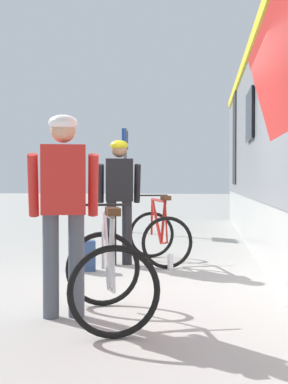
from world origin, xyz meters
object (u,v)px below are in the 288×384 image
at_px(water_bottle_near_the_bikes, 170,262).
at_px(cyclist_far_in_red, 63,197).
at_px(bicycle_far_silver, 108,274).
at_px(cyclist_near_in_dark, 119,190).
at_px(platform_sign_post, 125,162).
at_px(bicycle_near_red, 159,235).
at_px(backpack_on_platform, 84,256).

bearing_deg(water_bottle_near_the_bikes, cyclist_far_in_red, -107.35).
bearing_deg(bicycle_far_silver, cyclist_near_in_dark, 97.50).
relative_size(cyclist_far_in_red, platform_sign_post, 0.73).
bearing_deg(bicycle_near_red, cyclist_near_in_dark, -158.26).
bearing_deg(platform_sign_post, cyclist_near_in_dark, -82.32).
relative_size(bicycle_near_red, water_bottle_near_the_bikes, 5.97).
bearing_deg(bicycle_far_silver, water_bottle_near_the_bikes, 81.75).
height_order(bicycle_near_red, bicycle_far_silver, same).
bearing_deg(backpack_on_platform, water_bottle_near_the_bikes, -6.09).
xyz_separation_m(cyclist_far_in_red, bicycle_near_red, (0.58, 3.01, -0.65)).
bearing_deg(platform_sign_post, bicycle_far_silver, -82.39).
xyz_separation_m(bicycle_near_red, water_bottle_near_the_bikes, (0.20, -0.53, -0.30)).
relative_size(water_bottle_near_the_bikes, platform_sign_post, 0.09).
bearing_deg(bicycle_far_silver, cyclist_far_in_red, 170.73).
bearing_deg(cyclist_near_in_dark, bicycle_far_silver, -82.50).
xyz_separation_m(bicycle_far_silver, platform_sign_post, (-0.99, 7.41, 1.22)).
distance_m(bicycle_far_silver, water_bottle_near_the_bikes, 2.59).
relative_size(cyclist_far_in_red, backpack_on_platform, 4.40).
bearing_deg(cyclist_near_in_dark, bicycle_near_red, 21.74).
xyz_separation_m(bicycle_near_red, backpack_on_platform, (-0.92, -0.77, -0.20)).
bearing_deg(backpack_on_platform, cyclist_near_in_dark, 37.59).
height_order(cyclist_far_in_red, backpack_on_platform, cyclist_far_in_red).
bearing_deg(bicycle_near_red, platform_sign_post, 104.99).
distance_m(cyclist_near_in_dark, water_bottle_near_the_bikes, 1.25).
bearing_deg(cyclist_near_in_dark, backpack_on_platform, -124.29).
relative_size(bicycle_far_silver, backpack_on_platform, 3.06).
distance_m(backpack_on_platform, water_bottle_near_the_bikes, 1.15).
xyz_separation_m(cyclist_near_in_dark, platform_sign_post, (-0.61, 4.56, 0.57)).
distance_m(cyclist_near_in_dark, bicycle_far_silver, 2.96).
height_order(cyclist_near_in_dark, water_bottle_near_the_bikes, cyclist_near_in_dark).
bearing_deg(bicycle_far_silver, platform_sign_post, 97.61).
relative_size(backpack_on_platform, platform_sign_post, 0.17).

